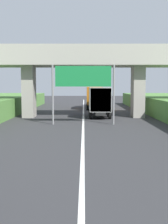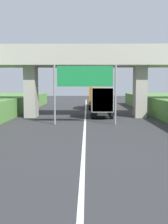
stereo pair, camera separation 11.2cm
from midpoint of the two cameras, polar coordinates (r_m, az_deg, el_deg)
lane_centre_stripe at (r=25.99m, az=0.32°, el=-2.66°), size 0.20×92.75×0.01m
overpass_bridge at (r=32.42m, az=0.38°, el=9.79°), size 40.00×4.80×8.07m
overhead_highway_sign at (r=26.06m, az=0.32°, el=6.47°), size 5.88×0.18×5.57m
truck_orange at (r=43.76m, az=2.62°, el=3.17°), size 2.44×7.30×3.44m
truck_blue at (r=32.81m, az=3.60°, el=2.40°), size 2.44×7.30×3.44m
car_red at (r=51.04m, az=2.30°, el=2.28°), size 1.86×4.10×1.72m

